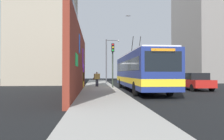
{
  "coord_description": "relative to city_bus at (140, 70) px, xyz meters",
  "views": [
    {
      "loc": [
        -19.61,
        2.19,
        1.57
      ],
      "look_at": [
        0.38,
        0.43,
        1.87
      ],
      "focal_mm": 32.91,
      "sensor_mm": 36.0,
      "label": 1
    }
  ],
  "objects": [
    {
      "name": "ground_plane",
      "position": [
        2.0,
        1.8,
        -1.8
      ],
      "size": [
        80.0,
        80.0,
        0.0
      ],
      "primitive_type": "plane",
      "color": "black"
    },
    {
      "name": "sidewalk_slab",
      "position": [
        2.0,
        3.4,
        -1.72
      ],
      "size": [
        48.0,
        3.2,
        0.15
      ],
      "primitive_type": "cube",
      "color": "#9E9B93",
      "rests_on": "ground_plane"
    },
    {
      "name": "graffiti_wall",
      "position": [
        -1.79,
        5.15,
        0.65
      ],
      "size": [
        14.37,
        0.32,
        4.9
      ],
      "color": "maroon",
      "rests_on": "ground_plane"
    },
    {
      "name": "building_far_left",
      "position": [
        12.78,
        11.0,
        6.18
      ],
      "size": [
        9.32,
        8.49,
        15.97
      ],
      "color": "#9E937F",
      "rests_on": "ground_plane"
    },
    {
      "name": "building_far_right",
      "position": [
        17.8,
        -15.2,
        7.22
      ],
      "size": [
        12.08,
        6.26,
        18.03
      ],
      "color": "gray",
      "rests_on": "ground_plane"
    },
    {
      "name": "city_bus",
      "position": [
        0.0,
        0.0,
        0.0
      ],
      "size": [
        12.23,
        2.64,
        5.01
      ],
      "color": "navy",
      "rests_on": "ground_plane"
    },
    {
      "name": "parked_car_red",
      "position": [
        0.49,
        -5.2,
        -0.97
      ],
      "size": [
        4.07,
        1.91,
        1.58
      ],
      "color": "#B21E19",
      "rests_on": "ground_plane"
    },
    {
      "name": "parked_car_black",
      "position": [
        6.01,
        -5.2,
        -0.96
      ],
      "size": [
        4.86,
        1.9,
        1.58
      ],
      "color": "black",
      "rests_on": "ground_plane"
    },
    {
      "name": "parked_car_champagne",
      "position": [
        12.34,
        -5.2,
        -0.96
      ],
      "size": [
        4.84,
        1.92,
        1.58
      ],
      "color": "#C6B793",
      "rests_on": "ground_plane"
    },
    {
      "name": "parked_car_dark_gray",
      "position": [
        18.4,
        -5.2,
        -0.96
      ],
      "size": [
        4.73,
        1.75,
        1.58
      ],
      "color": "#38383D",
      "rests_on": "ground_plane"
    },
    {
      "name": "pedestrian_midblock",
      "position": [
        4.17,
        3.69,
        -0.75
      ],
      "size": [
        0.22,
        0.72,
        1.56
      ],
      "color": "#1E1E2D",
      "rests_on": "sidewalk_slab"
    },
    {
      "name": "traffic_light",
      "position": [
        2.45,
        2.15,
        1.27
      ],
      "size": [
        0.49,
        0.28,
        4.36
      ],
      "color": "#2D382D",
      "rests_on": "sidewalk_slab"
    },
    {
      "name": "street_lamp",
      "position": [
        11.5,
        2.01,
        1.98
      ],
      "size": [
        0.44,
        1.98,
        6.25
      ],
      "color": "#4C4C51",
      "rests_on": "sidewalk_slab"
    },
    {
      "name": "flying_pigeons",
      "position": [
        2.09,
        -0.38,
        6.23
      ],
      "size": [
        6.18,
        1.64,
        0.26
      ],
      "color": "gray"
    }
  ]
}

